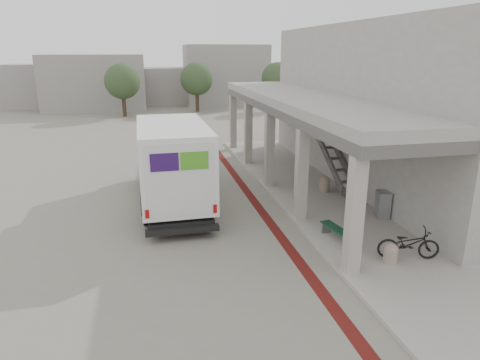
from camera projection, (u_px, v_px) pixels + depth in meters
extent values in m
plane|color=slate|center=(246.00, 231.00, 14.51)|extent=(120.00, 120.00, 0.00)
cube|color=#501310|center=(259.00, 208.00, 16.58)|extent=(0.35, 40.00, 0.01)
cube|color=gray|center=(354.00, 219.00, 15.31)|extent=(4.40, 28.00, 0.12)
cube|color=gray|center=(382.00, 105.00, 19.21)|extent=(4.30, 17.00, 7.00)
cube|color=#53504D|center=(304.00, 108.00, 18.44)|extent=(3.40, 16.90, 0.35)
cube|color=gray|center=(304.00, 99.00, 18.34)|extent=(3.40, 16.90, 0.35)
cube|color=gray|center=(95.00, 82.00, 43.86)|extent=(10.00, 6.00, 5.50)
cube|color=gray|center=(163.00, 86.00, 49.25)|extent=(8.00, 6.00, 4.00)
cube|color=gray|center=(225.00, 75.00, 48.45)|extent=(9.00, 6.00, 6.50)
cube|color=gray|center=(40.00, 86.00, 45.58)|extent=(7.00, 5.00, 4.50)
cylinder|color=#38281C|center=(124.00, 104.00, 39.31)|extent=(0.36, 0.36, 2.40)
sphere|color=#283821|center=(122.00, 81.00, 38.73)|extent=(3.20, 3.20, 3.20)
cylinder|color=#38281C|center=(197.00, 99.00, 42.62)|extent=(0.36, 0.36, 2.40)
sphere|color=#283821|center=(197.00, 79.00, 42.04)|extent=(3.20, 3.20, 3.20)
cylinder|color=#38281C|center=(277.00, 99.00, 43.32)|extent=(0.36, 0.36, 2.40)
sphere|color=#283821|center=(277.00, 78.00, 42.74)|extent=(3.20, 3.20, 3.20)
cube|color=black|center=(173.00, 193.00, 17.08)|extent=(2.24, 7.18, 0.31)
cube|color=silver|center=(173.00, 160.00, 15.76)|extent=(2.52, 5.35, 2.66)
cube|color=silver|center=(167.00, 145.00, 19.09)|extent=(2.48, 1.98, 2.35)
cube|color=silver|center=(166.00, 158.00, 20.34)|extent=(2.26, 0.64, 0.82)
cube|color=black|center=(165.00, 129.00, 19.69)|extent=(2.26, 0.53, 1.07)
cube|color=black|center=(183.00, 230.00, 13.66)|extent=(2.35, 0.29, 0.18)
cube|color=#2B114D|center=(138.00, 145.00, 16.03)|extent=(0.04, 1.43, 0.77)
cube|color=#459620|center=(138.00, 155.00, 14.60)|extent=(0.04, 1.43, 0.77)
cube|color=#2B114D|center=(164.00, 162.00, 12.98)|extent=(0.87, 0.04, 0.56)
cube|color=#459620|center=(195.00, 161.00, 13.18)|extent=(0.87, 0.04, 0.56)
cylinder|color=black|center=(144.00, 175.00, 19.31)|extent=(0.30, 0.92, 0.92)
cylinder|color=black|center=(192.00, 172.00, 19.77)|extent=(0.30, 0.92, 0.92)
cylinder|color=black|center=(147.00, 212.00, 14.92)|extent=(0.30, 0.92, 0.92)
cylinder|color=black|center=(208.00, 207.00, 15.39)|extent=(0.30, 0.92, 0.92)
cube|color=slate|center=(351.00, 244.00, 12.83)|extent=(0.35, 0.13, 0.34)
cube|color=slate|center=(326.00, 228.00, 14.03)|extent=(0.35, 0.13, 0.34)
cube|color=#133925|center=(335.00, 231.00, 13.33)|extent=(0.36, 1.62, 0.04)
cube|color=#133925|center=(339.00, 230.00, 13.37)|extent=(0.36, 1.62, 0.04)
cube|color=#133925|center=(342.00, 229.00, 13.42)|extent=(0.36, 1.62, 0.04)
cylinder|color=gray|center=(390.00, 256.00, 12.02)|extent=(0.40, 0.40, 0.40)
sphere|color=gray|center=(391.00, 250.00, 11.96)|extent=(0.40, 0.40, 0.40)
cylinder|color=gray|center=(324.00, 186.00, 18.12)|extent=(0.45, 0.45, 0.45)
sphere|color=gray|center=(325.00, 181.00, 18.06)|extent=(0.45, 0.45, 0.45)
cube|color=gray|center=(383.00, 204.00, 15.26)|extent=(0.56, 0.66, 0.96)
imported|color=black|center=(408.00, 244.00, 12.21)|extent=(1.84, 1.05, 0.91)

